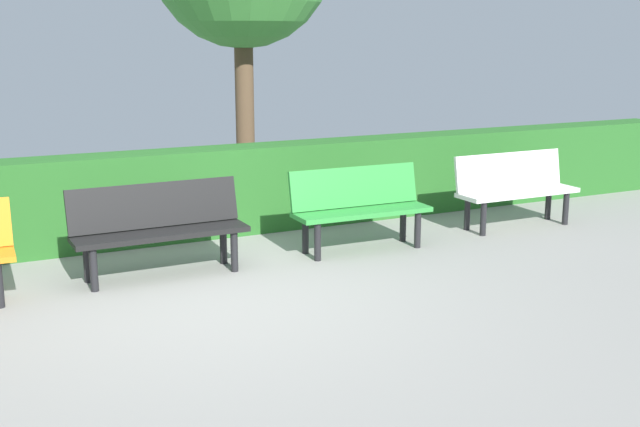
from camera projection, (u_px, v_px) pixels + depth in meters
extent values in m
plane|color=gray|center=(214.00, 300.00, 6.70)|extent=(17.25, 17.25, 0.00)
cube|color=white|center=(518.00, 193.00, 9.17)|extent=(1.52, 0.42, 0.05)
cube|color=white|center=(509.00, 170.00, 9.29)|extent=(1.52, 0.12, 0.42)
cylinder|color=black|center=(566.00, 208.00, 9.35)|extent=(0.07, 0.07, 0.39)
cylinder|color=black|center=(548.00, 204.00, 9.62)|extent=(0.07, 0.07, 0.39)
cylinder|color=black|center=(483.00, 219.00, 8.83)|extent=(0.07, 0.07, 0.39)
cylinder|color=black|center=(467.00, 213.00, 9.09)|extent=(0.07, 0.07, 0.39)
cube|color=#2D8C38|center=(362.00, 212.00, 8.17)|extent=(1.48, 0.45, 0.05)
cube|color=#2D8C38|center=(354.00, 187.00, 8.29)|extent=(1.47, 0.16, 0.42)
cylinder|color=black|center=(418.00, 230.00, 8.33)|extent=(0.07, 0.07, 0.39)
cylinder|color=black|center=(403.00, 224.00, 8.59)|extent=(0.07, 0.07, 0.39)
cylinder|color=black|center=(318.00, 242.00, 7.84)|extent=(0.07, 0.07, 0.39)
cylinder|color=black|center=(305.00, 235.00, 8.11)|extent=(0.07, 0.07, 0.39)
cube|color=black|center=(161.00, 234.00, 7.28)|extent=(1.62, 0.44, 0.05)
cube|color=black|center=(155.00, 205.00, 7.39)|extent=(1.62, 0.16, 0.42)
cylinder|color=black|center=(234.00, 252.00, 7.49)|extent=(0.07, 0.07, 0.39)
cylinder|color=black|center=(223.00, 244.00, 7.75)|extent=(0.07, 0.07, 0.39)
cylinder|color=black|center=(94.00, 270.00, 6.90)|extent=(0.07, 0.07, 0.39)
cylinder|color=black|center=(87.00, 261.00, 7.16)|extent=(0.07, 0.07, 0.39)
cube|color=#266023|center=(227.00, 190.00, 8.90)|extent=(13.25, 0.50, 0.98)
cylinder|color=brown|center=(245.00, 106.00, 10.87)|extent=(0.26, 0.26, 2.52)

